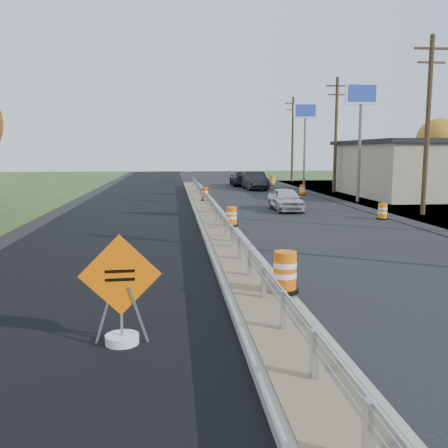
{
  "coord_description": "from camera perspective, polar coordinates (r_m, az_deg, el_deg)",
  "views": [
    {
      "loc": [
        -1.97,
        -16.57,
        3.44
      ],
      "look_at": [
        -0.33,
        -0.7,
        1.1
      ],
      "focal_mm": 40.0,
      "sensor_mm": 36.0,
      "label": 1
    }
  ],
  "objects": [
    {
      "name": "barrel_shoulder_far",
      "position": [
        50.78,
        5.54,
        4.93
      ],
      "size": [
        0.65,
        0.65,
        0.96
      ],
      "color": "black",
      "rests_on": "ground"
    },
    {
      "name": "milled_overlay",
      "position": [
        26.9,
        -11.03,
        0.85
      ],
      "size": [
        7.2,
        120.0,
        0.01
      ],
      "primitive_type": "cube",
      "color": "black",
      "rests_on": "ground"
    },
    {
      "name": "barrel_shoulder_near",
      "position": [
        26.57,
        17.66,
        1.36
      ],
      "size": [
        0.56,
        0.56,
        0.82
      ],
      "color": "black",
      "rests_on": "ground"
    },
    {
      "name": "utility_pole_north",
      "position": [
        57.2,
        7.84,
        9.75
      ],
      "size": [
        1.9,
        0.26,
        9.4
      ],
      "color": "#473523",
      "rests_on": "ground"
    },
    {
      "name": "car_silver",
      "position": [
        29.23,
        7.05,
        2.83
      ],
      "size": [
        1.64,
        3.94,
        1.34
      ],
      "primitive_type": "imported",
      "rotation": [
        0.0,
        0.0,
        0.02
      ],
      "color": "silver",
      "rests_on": "ground"
    },
    {
      "name": "ground",
      "position": [
        17.04,
        0.87,
        -3.31
      ],
      "size": [
        140.0,
        140.0,
        0.0
      ],
      "primitive_type": "plane",
      "color": "black",
      "rests_on": "ground"
    },
    {
      "name": "barrel_median_far",
      "position": [
        32.64,
        -2.17,
        3.4
      ],
      "size": [
        0.58,
        0.58,
        0.84
      ],
      "color": "black",
      "rests_on": "median"
    },
    {
      "name": "median",
      "position": [
        24.87,
        -1.3,
        0.64
      ],
      "size": [
        1.6,
        55.0,
        0.23
      ],
      "color": "gray",
      "rests_on": "ground"
    },
    {
      "name": "car_dark_far",
      "position": [
        50.17,
        2.0,
        5.23
      ],
      "size": [
        2.14,
        5.08,
        1.46
      ],
      "primitive_type": "imported",
      "rotation": [
        0.0,
        0.0,
        3.12
      ],
      "color": "black",
      "rests_on": "ground"
    },
    {
      "name": "pylon_sign_mid",
      "position": [
        35.01,
        15.4,
        13.02
      ],
      "size": [
        2.2,
        0.3,
        7.9
      ],
      "color": "slate",
      "rests_on": "ground"
    },
    {
      "name": "barrel_shoulder_mid",
      "position": [
        39.85,
        8.94,
        3.83
      ],
      "size": [
        0.54,
        0.54,
        0.79
      ],
      "color": "black",
      "rests_on": "ground"
    },
    {
      "name": "barrel_median_near",
      "position": [
        11.5,
        6.97,
        -5.57
      ],
      "size": [
        0.65,
        0.65,
        0.95
      ],
      "color": "black",
      "rests_on": "median"
    },
    {
      "name": "utility_pole_smid",
      "position": [
        28.94,
        22.26,
        10.69
      ],
      "size": [
        1.9,
        0.26,
        9.4
      ],
      "color": "#473523",
      "rests_on": "ground"
    },
    {
      "name": "tree_far_yellow",
      "position": [
        57.8,
        23.33,
        8.75
      ],
      "size": [
        4.62,
        4.62,
        6.86
      ],
      "color": "#473523",
      "rests_on": "ground"
    },
    {
      "name": "caution_sign",
      "position": [
        9.23,
        -11.65,
        -10.36
      ],
      "size": [
        1.45,
        0.6,
        2.0
      ],
      "rotation": [
        0.0,
        0.0,
        0.05
      ],
      "color": "white",
      "rests_on": "ground"
    },
    {
      "name": "utility_pole_nmid",
      "position": [
        42.78,
        12.66,
        10.13
      ],
      "size": [
        1.9,
        0.26,
        9.4
      ],
      "color": "#473523",
      "rests_on": "ground"
    },
    {
      "name": "car_dark_mid",
      "position": [
        45.22,
        3.52,
        4.98
      ],
      "size": [
        1.91,
        4.98,
        1.62
      ],
      "primitive_type": "imported",
      "rotation": [
        0.0,
        0.0,
        0.04
      ],
      "color": "black",
      "rests_on": "ground"
    },
    {
      "name": "pylon_sign_north",
      "position": [
        48.31,
        9.27,
        11.83
      ],
      "size": [
        2.2,
        0.3,
        7.9
      ],
      "color": "slate",
      "rests_on": "ground"
    },
    {
      "name": "guardrail",
      "position": [
        25.79,
        -1.48,
        2.29
      ],
      "size": [
        0.1,
        46.15,
        0.72
      ],
      "color": "silver",
      "rests_on": "median"
    },
    {
      "name": "barrel_median_mid",
      "position": [
        21.56,
        0.87,
        0.83
      ],
      "size": [
        0.56,
        0.56,
        0.83
      ],
      "color": "black",
      "rests_on": "median"
    }
  ]
}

